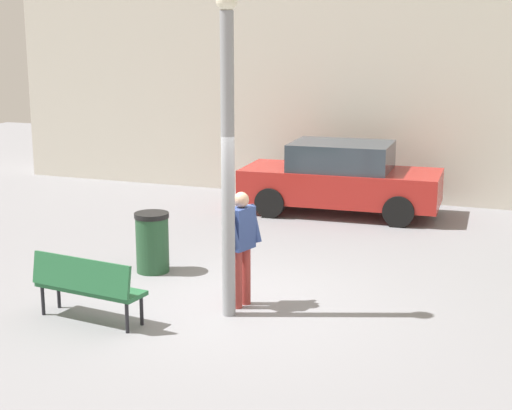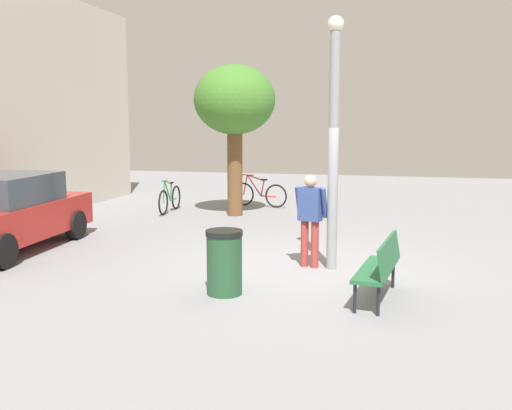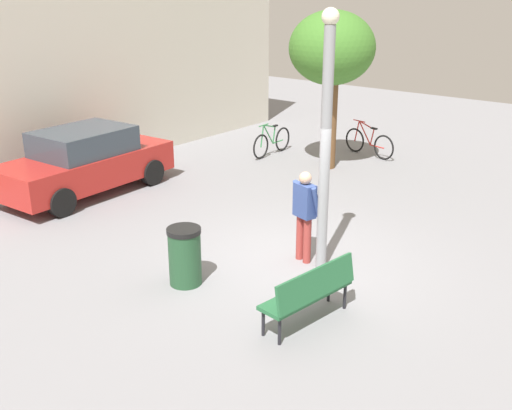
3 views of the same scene
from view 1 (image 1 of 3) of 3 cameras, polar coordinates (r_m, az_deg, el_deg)
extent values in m
plane|color=gray|center=(11.33, -1.57, -7.24)|extent=(36.00, 36.00, 0.00)
cube|color=beige|center=(19.03, 8.40, 10.04)|extent=(18.17, 2.00, 6.08)
cylinder|color=gray|center=(10.36, -2.08, 2.66)|extent=(0.18, 0.18, 4.12)
sphere|color=#F2EACC|center=(10.21, -2.18, 14.78)|extent=(0.28, 0.28, 0.28)
cylinder|color=#9E3833|center=(11.18, -0.76, -5.22)|extent=(0.14, 0.14, 0.85)
cylinder|color=#9E3833|center=(11.03, -1.39, -5.48)|extent=(0.14, 0.14, 0.85)
cube|color=#334784|center=(10.90, -1.08, -1.72)|extent=(0.32, 0.44, 0.60)
sphere|color=tan|center=(10.81, -1.09, 0.39)|extent=(0.22, 0.22, 0.22)
cylinder|color=#334784|center=(11.06, -0.10, -1.35)|extent=(0.25, 0.15, 0.55)
cylinder|color=#334784|center=(10.67, -1.68, -1.87)|extent=(0.25, 0.15, 0.55)
cube|color=#236038|center=(10.80, -12.07, -6.01)|extent=(1.64, 0.64, 0.06)
cube|color=#236038|center=(10.59, -12.79, -5.01)|extent=(1.60, 0.32, 0.44)
cylinder|color=black|center=(11.44, -14.30, -6.33)|extent=(0.05, 0.05, 0.42)
cylinder|color=black|center=(10.57, -8.41, -7.65)|extent=(0.05, 0.05, 0.42)
cylinder|color=black|center=(11.22, -15.39, -6.78)|extent=(0.05, 0.05, 0.42)
cylinder|color=black|center=(10.33, -9.46, -8.17)|extent=(0.05, 0.05, 0.42)
cube|color=#AD231E|center=(16.78, 6.26, 1.44)|extent=(4.28, 1.92, 0.70)
cube|color=#333D47|center=(16.67, 6.31, 3.57)|extent=(2.18, 1.67, 0.60)
cylinder|color=black|center=(17.42, 11.11, 0.68)|extent=(0.65, 0.25, 0.64)
cylinder|color=black|center=(15.86, 10.44, -0.45)|extent=(0.65, 0.25, 0.64)
cylinder|color=black|center=(17.90, 2.50, 1.23)|extent=(0.65, 0.25, 0.64)
cylinder|color=black|center=(16.39, 1.05, 0.18)|extent=(0.65, 0.25, 0.64)
cylinder|color=#234C2D|center=(12.77, -7.62, -2.91)|extent=(0.54, 0.54, 0.91)
cylinder|color=black|center=(12.65, -7.69, -0.75)|extent=(0.56, 0.56, 0.08)
camera|label=2|loc=(16.54, -39.40, 5.61)|focal=41.56mm
camera|label=3|loc=(12.92, -51.86, 11.80)|focal=42.70mm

